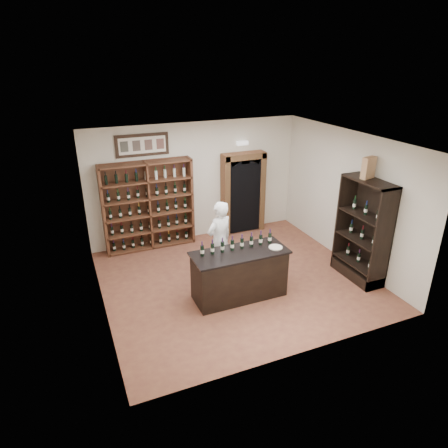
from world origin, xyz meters
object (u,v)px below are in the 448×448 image
(shopkeeper, at_px, (219,241))
(wine_crate, at_px, (368,168))
(tasting_counter, at_px, (239,275))
(side_cabinet, at_px, (362,245))
(counter_bottle_0, at_px, (202,251))
(wine_shelf, at_px, (148,205))

(shopkeeper, bearing_deg, wine_crate, 140.69)
(tasting_counter, xyz_separation_m, side_cabinet, (2.72, -0.30, 0.26))
(counter_bottle_0, xyz_separation_m, side_cabinet, (3.44, -0.43, -0.35))
(counter_bottle_0, relative_size, wine_crate, 0.69)
(tasting_counter, height_order, shopkeeper, shopkeeper)
(tasting_counter, xyz_separation_m, wine_crate, (2.71, -0.18, 1.92))
(counter_bottle_0, relative_size, shopkeeper, 0.17)
(tasting_counter, relative_size, counter_bottle_0, 6.27)
(tasting_counter, bearing_deg, wine_shelf, 110.56)
(wine_shelf, height_order, wine_crate, wine_crate)
(side_cabinet, xyz_separation_m, shopkeeper, (-2.80, 1.14, 0.12))
(wine_shelf, relative_size, wine_crate, 5.05)
(counter_bottle_0, bearing_deg, shopkeeper, 48.04)
(side_cabinet, distance_m, wine_crate, 1.67)
(side_cabinet, distance_m, shopkeeper, 3.03)
(wine_shelf, distance_m, wine_crate, 5.09)
(tasting_counter, height_order, side_cabinet, side_cabinet)
(wine_shelf, height_order, shopkeeper, wine_shelf)
(counter_bottle_0, bearing_deg, wine_crate, -5.10)
(side_cabinet, bearing_deg, wine_crate, 96.38)
(side_cabinet, height_order, shopkeeper, side_cabinet)
(tasting_counter, height_order, counter_bottle_0, counter_bottle_0)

